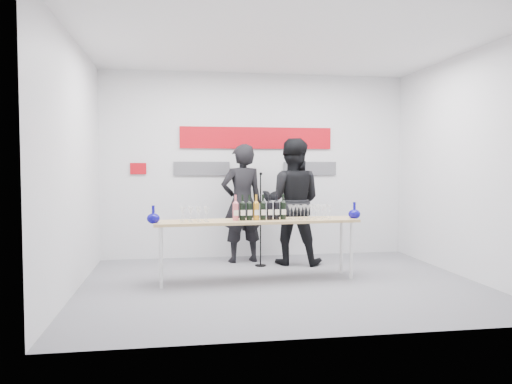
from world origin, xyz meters
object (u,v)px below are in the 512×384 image
mic_stand (261,238)px  presenter_left (242,203)px  tasting_table (257,224)px  presenter_right (292,201)px

mic_stand → presenter_left: bearing=137.5°
tasting_table → mic_stand: (0.20, 0.91, -0.31)m
presenter_left → presenter_right: size_ratio=0.96×
tasting_table → mic_stand: 0.98m
presenter_left → tasting_table: bearing=79.9°
mic_stand → tasting_table: bearing=-86.5°
presenter_right → mic_stand: bearing=29.5°
presenter_left → mic_stand: 0.65m
tasting_table → presenter_right: size_ratio=1.40×
presenter_left → presenter_right: (0.73, -0.27, 0.04)m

